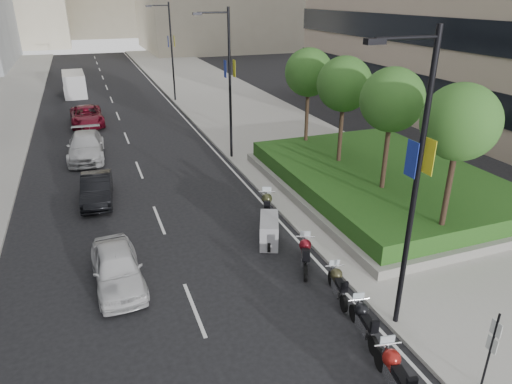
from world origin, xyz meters
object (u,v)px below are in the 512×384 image
lamp_post_1 (227,78)px  parking_sign (491,347)px  motorcycle_3 (338,284)px  delivery_van (74,85)px  motorcycle_1 (394,373)px  motorcycle_6 (267,206)px  motorcycle_2 (364,321)px  car_a (117,268)px  car_d (87,116)px  motorcycle_4 (305,254)px  car_b (97,189)px  car_c (86,146)px  lamp_post_0 (413,177)px  motorcycle_5 (269,231)px  lamp_post_2 (170,47)px

lamp_post_1 → parking_sign: size_ratio=3.60×
motorcycle_3 → delivery_van: bearing=24.7°
motorcycle_1 → parking_sign: bearing=-99.9°
lamp_post_1 → motorcycle_1: (-1.54, -19.19, -4.46)m
motorcycle_1 → delivery_van: bearing=19.8°
parking_sign → motorcycle_6: 11.50m
parking_sign → motorcycle_2: 3.53m
motorcycle_6 → car_a: bearing=134.7°
car_d → motorcycle_4: bearing=-75.8°
car_b → car_c: 7.24m
lamp_post_1 → car_a: bearing=-123.9°
motorcycle_2 → car_c: bearing=29.6°
motorcycle_3 → motorcycle_6: bearing=13.4°
motorcycle_2 → motorcycle_6: motorcycle_6 is taller
motorcycle_6 → car_a: size_ratio=0.54×
parking_sign → motorcycle_2: parking_sign is taller
motorcycle_3 → motorcycle_6: size_ratio=0.90×
lamp_post_1 → delivery_van: 26.32m
lamp_post_1 → car_c: size_ratio=1.70×
delivery_van → car_c: bearing=-90.2°
lamp_post_0 → car_c: 22.51m
lamp_post_0 → motorcycle_2: size_ratio=4.38×
car_b → car_d: (0.01, 15.69, 0.06)m
motorcycle_1 → motorcycle_3: 4.17m
car_c → car_b: bearing=-84.4°
lamp_post_1 → motorcycle_6: bearing=-95.9°
motorcycle_5 → delivery_van: (-7.28, 35.20, 0.50)m
motorcycle_2 → motorcycle_6: 8.45m
car_c → lamp_post_1: bearing=-18.8°
car_a → car_d: 23.53m
motorcycle_2 → motorcycle_3: motorcycle_2 is taller
motorcycle_4 → car_a: bearing=102.9°
parking_sign → motorcycle_5: size_ratio=1.25×
motorcycle_2 → lamp_post_0: bearing=-76.1°
lamp_post_1 → car_b: 10.02m
lamp_post_1 → lamp_post_2: size_ratio=1.00×
lamp_post_2 → car_c: (-8.46, -14.59, -4.30)m
lamp_post_1 → motorcycle_2: 17.70m
motorcycle_3 → motorcycle_2: bearing=-173.9°
lamp_post_2 → motorcycle_3: (-0.86, -33.08, -4.53)m
car_a → motorcycle_2: bearing=-41.1°
motorcycle_3 → car_c: bearing=35.5°
lamp_post_2 → delivery_van: lamp_post_2 is taller
motorcycle_2 → car_a: (-6.74, 5.42, 0.15)m
motorcycle_1 → motorcycle_5: (-0.09, 8.44, -0.05)m
car_b → motorcycle_4: bearing=-47.9°
lamp_post_2 → motorcycle_2: lamp_post_2 is taller
motorcycle_2 → motorcycle_3: size_ratio=1.04×
motorcycle_5 → car_d: bearing=38.4°
motorcycle_2 → car_d: bearing=23.5°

